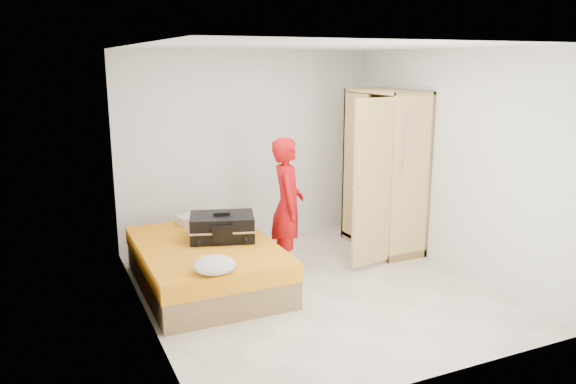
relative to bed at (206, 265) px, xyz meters
name	(u,v)px	position (x,y,z in m)	size (l,w,h in m)	color
room	(314,173)	(1.05, -0.55, 1.05)	(4.00, 4.02, 2.60)	beige
bed	(206,265)	(0.00, 0.00, 0.00)	(1.42, 2.02, 0.50)	#9C7947
wardrobe	(383,175)	(2.50, 0.30, 0.75)	(1.16, 1.29, 2.10)	#E1C06D
person	(288,206)	(1.02, 0.07, 0.55)	(0.59, 0.38, 1.61)	red
suitcase	(222,227)	(0.22, 0.07, 0.39)	(0.84, 0.71, 0.31)	black
round_cushion	(214,265)	(-0.17, -0.88, 0.33)	(0.41, 0.41, 0.15)	silver
pillow	(201,218)	(0.19, 0.85, 0.30)	(0.59, 0.30, 0.11)	silver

